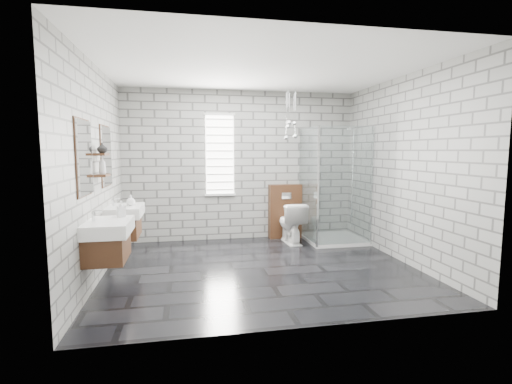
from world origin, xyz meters
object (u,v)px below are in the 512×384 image
object	(u,v)px
cistern_panel	(285,211)
shower_enclosure	(331,214)
vanity_right	(122,212)
toilet	(291,223)
vanity_left	(105,229)

from	to	relation	value
cistern_panel	shower_enclosure	world-z (taller)	shower_enclosure
vanity_right	toilet	bearing A→B (deg)	16.11
vanity_left	cistern_panel	size ratio (longest dim) A/B	1.57
vanity_left	cistern_panel	xyz separation A→B (m)	(2.71, 2.33, -0.26)
vanity_right	shower_enclosure	size ratio (longest dim) A/B	0.77
cistern_panel	shower_enclosure	xyz separation A→B (m)	(0.70, -0.52, 0.00)
shower_enclosure	cistern_panel	bearing A→B (deg)	143.59
vanity_left	toilet	xyz separation A→B (m)	(2.71, 1.92, -0.40)
toilet	cistern_panel	bearing A→B (deg)	-92.34
vanity_left	shower_enclosure	size ratio (longest dim) A/B	0.77
shower_enclosure	vanity_left	bearing A→B (deg)	-152.03
vanity_left	toilet	size ratio (longest dim) A/B	2.18
vanity_right	cistern_panel	bearing A→B (deg)	23.67
vanity_right	vanity_left	bearing A→B (deg)	-90.00
vanity_right	cistern_panel	world-z (taller)	vanity_right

